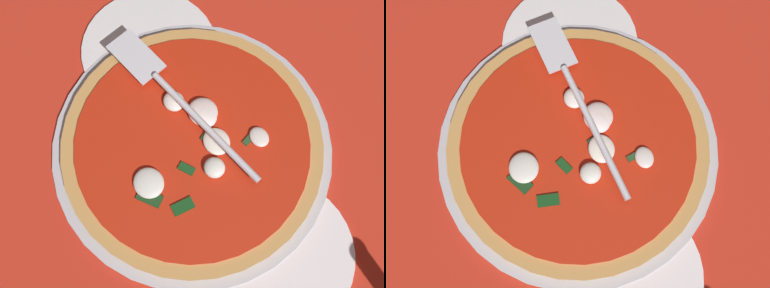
% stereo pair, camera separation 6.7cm
% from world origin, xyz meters
% --- Properties ---
extents(ground_plane, '(1.14, 1.14, 0.01)m').
position_xyz_m(ground_plane, '(0.00, 0.00, -0.00)').
color(ground_plane, red).
extents(checker_pattern, '(1.14, 1.14, 0.00)m').
position_xyz_m(checker_pattern, '(0.00, 0.00, 0.00)').
color(checker_pattern, silver).
rests_on(checker_pattern, ground_plane).
extents(pizza_pan, '(0.41, 0.41, 0.01)m').
position_xyz_m(pizza_pan, '(-0.03, 0.01, 0.01)').
color(pizza_pan, '#B7B9C1').
rests_on(pizza_pan, ground_plane).
extents(dinner_plate_left, '(0.22, 0.22, 0.01)m').
position_xyz_m(dinner_plate_left, '(-0.20, 0.04, 0.01)').
color(dinner_plate_left, white).
rests_on(dinner_plate_left, ground_plane).
extents(dinner_plate_right, '(0.21, 0.21, 0.01)m').
position_xyz_m(dinner_plate_right, '(0.16, 0.02, 0.01)').
color(dinner_plate_right, white).
rests_on(dinner_plate_right, ground_plane).
extents(pizza, '(0.38, 0.38, 0.03)m').
position_xyz_m(pizza, '(-0.03, 0.01, 0.02)').
color(pizza, tan).
rests_on(pizza, pizza_pan).
extents(pizza_server, '(0.30, 0.08, 0.01)m').
position_xyz_m(pizza_server, '(-0.09, 0.02, 0.05)').
color(pizza_server, silver).
rests_on(pizza_server, pizza).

